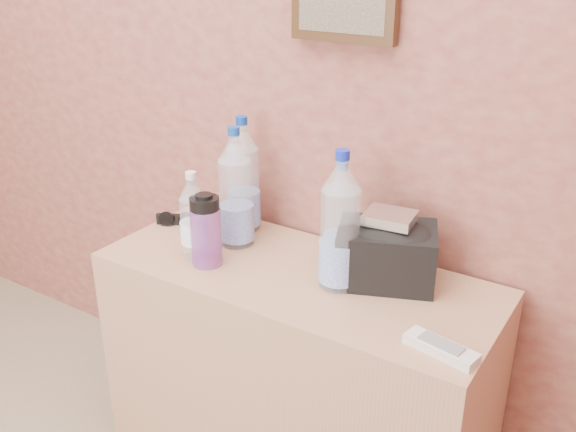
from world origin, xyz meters
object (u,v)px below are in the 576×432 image
object	(u,v)px
pet_large_d	(340,228)
pet_small	(194,221)
pet_large_c	(340,224)
toiletry_bag	(386,251)
nalgene_bottle	(206,230)
pet_large_a	(236,194)
sunglasses	(177,219)
ac_remote	(441,348)
pet_large_b	(243,181)
dresser	(295,375)
foil_packet	(390,218)

from	to	relation	value
pet_large_d	pet_small	distance (m)	0.43
pet_large_c	toiletry_bag	distance (m)	0.14
pet_large_d	nalgene_bottle	xyz separation A→B (m)	(-0.36, -0.09, -0.06)
pet_large_a	sunglasses	world-z (taller)	pet_large_a
pet_large_c	ac_remote	world-z (taller)	pet_large_c
pet_small	ac_remote	bearing A→B (deg)	-4.57
sunglasses	pet_large_b	bearing A→B (deg)	-2.07
toiletry_bag	pet_small	bearing A→B (deg)	176.44
dresser	toiletry_bag	bearing A→B (deg)	21.48
sunglasses	dresser	bearing A→B (deg)	-34.85
pet_large_b	pet_large_a	bearing A→B (deg)	-65.06
ac_remote	pet_large_d	bearing A→B (deg)	167.94
ac_remote	pet_small	bearing A→B (deg)	-173.74
pet_large_c	ac_remote	distance (m)	0.45
pet_large_b	pet_small	bearing A→B (deg)	-89.42
pet_large_a	pet_large_d	xyz separation A→B (m)	(0.37, -0.06, 0.01)
pet_large_c	pet_small	size ratio (longest dim) A/B	1.20
sunglasses	toiletry_bag	size ratio (longest dim) A/B	0.52
pet_large_b	pet_large_c	size ratio (longest dim) A/B	1.16
dresser	toiletry_bag	distance (m)	0.49
pet_large_a	nalgene_bottle	world-z (taller)	pet_large_a
pet_large_a	pet_large_d	world-z (taller)	pet_large_d
dresser	ac_remote	world-z (taller)	ac_remote
pet_large_b	ac_remote	xyz separation A→B (m)	(0.75, -0.30, -0.15)
pet_large_c	nalgene_bottle	world-z (taller)	pet_large_c
pet_large_b	pet_large_d	xyz separation A→B (m)	(0.42, -0.16, 0.01)
pet_large_b	pet_small	xyz separation A→B (m)	(0.00, -0.24, -0.04)
pet_small	sunglasses	distance (m)	0.26
nalgene_bottle	foil_packet	xyz separation A→B (m)	(0.46, 0.18, 0.08)
pet_large_d	foil_packet	distance (m)	0.13
ac_remote	toiletry_bag	distance (m)	0.34
pet_large_a	pet_large_b	world-z (taller)	pet_large_b
pet_large_c	toiletry_bag	xyz separation A→B (m)	(0.13, 0.01, -0.05)
pet_large_b	pet_large_c	xyz separation A→B (m)	(0.38, -0.08, -0.02)
pet_large_a	foil_packet	xyz separation A→B (m)	(0.47, 0.03, 0.03)
pet_large_d	sunglasses	world-z (taller)	pet_large_d
pet_large_a	ac_remote	bearing A→B (deg)	-15.71
dresser	pet_large_c	xyz separation A→B (m)	(0.09, 0.08, 0.48)
pet_large_a	pet_large_c	distance (m)	0.33
pet_large_c	dresser	bearing A→B (deg)	-139.67
dresser	pet_large_b	world-z (taller)	pet_large_b
nalgene_bottle	ac_remote	xyz separation A→B (m)	(0.70, -0.05, -0.09)
dresser	pet_small	size ratio (longest dim) A/B	4.29
pet_large_b	foil_packet	bearing A→B (deg)	-7.79
pet_large_d	pet_small	xyz separation A→B (m)	(-0.42, -0.08, -0.05)
nalgene_bottle	toiletry_bag	xyz separation A→B (m)	(0.46, 0.18, -0.02)
pet_small	nalgene_bottle	xyz separation A→B (m)	(0.05, -0.01, -0.01)
dresser	pet_small	xyz separation A→B (m)	(-0.28, -0.08, 0.46)
pet_large_b	pet_small	size ratio (longest dim) A/B	1.39
pet_large_a	ac_remote	size ratio (longest dim) A/B	2.14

